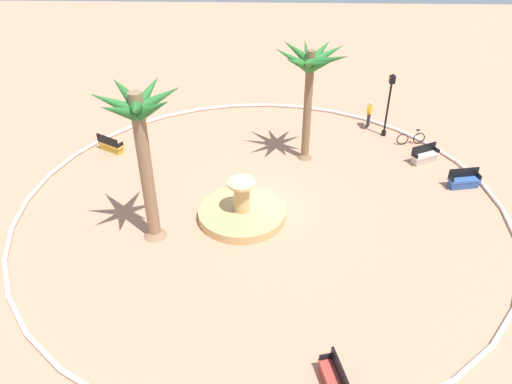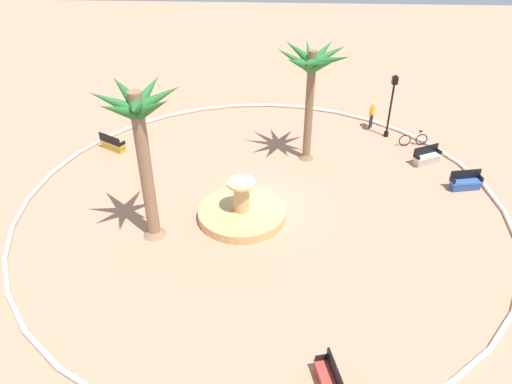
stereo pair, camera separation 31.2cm
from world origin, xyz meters
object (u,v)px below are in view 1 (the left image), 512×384
(bicycle_red_frame, at_px, (411,138))
(bench_southeast, at_px, (111,146))
(bench_north, at_px, (464,181))
(palm_tree_by_curb, at_px, (141,136))
(person_cyclist_helmet, at_px, (369,113))
(bench_east, at_px, (425,156))
(palm_tree_near_fountain, at_px, (310,71))
(bench_west, at_px, (334,381))
(fountain, at_px, (242,212))
(lamppost, at_px, (389,100))

(bicycle_red_frame, bearing_deg, bench_southeast, 4.47)
(bench_north, distance_m, bench_southeast, 19.31)
(palm_tree_by_curb, distance_m, bench_north, 16.33)
(bench_southeast, height_order, person_cyclist_helmet, person_cyclist_helmet)
(bench_east, distance_m, person_cyclist_helmet, 4.92)
(palm_tree_near_fountain, distance_m, bicycle_red_frame, 8.02)
(bench_north, bearing_deg, bench_southeast, -9.36)
(person_cyclist_helmet, bearing_deg, palm_tree_near_fountain, 43.66)
(bench_east, distance_m, bicycle_red_frame, 2.06)
(bench_north, relative_size, bench_southeast, 1.02)
(palm_tree_near_fountain, xyz_separation_m, bicycle_red_frame, (-6.28, -1.76, -4.67))
(bench_east, xyz_separation_m, bench_southeast, (17.68, -0.68, 0.00))
(bench_west, bearing_deg, bench_east, -114.01)
(fountain, bearing_deg, bench_north, -165.15)
(palm_tree_by_curb, xyz_separation_m, bicycle_red_frame, (-13.32, -8.94, -4.65))
(bench_north, xyz_separation_m, bicycle_red_frame, (1.67, -4.50, 0.04))
(palm_tree_by_curb, bearing_deg, bench_southeast, -61.85)
(bench_east, height_order, bench_north, same)
(bench_east, height_order, person_cyclist_helmet, person_cyclist_helmet)
(palm_tree_by_curb, height_order, bench_north, palm_tree_by_curb)
(bench_east, bearing_deg, person_cyclist_helmet, -59.76)
(bench_north, bearing_deg, bicycle_red_frame, -69.61)
(palm_tree_near_fountain, height_order, bench_west, palm_tree_near_fountain)
(fountain, bearing_deg, bench_southeast, -37.82)
(lamppost, height_order, person_cyclist_helmet, lamppost)
(palm_tree_near_fountain, bearing_deg, lamppost, -150.08)
(bench_southeast, xyz_separation_m, lamppost, (-16.02, -2.43, 1.96))
(bench_west, distance_m, lamppost, 18.22)
(palm_tree_near_fountain, relative_size, person_cyclist_helmet, 3.76)
(fountain, xyz_separation_m, person_cyclist_helmet, (-7.36, -9.65, 0.66))
(fountain, xyz_separation_m, bench_west, (-3.41, 8.94, 0.05))
(lamppost, bearing_deg, bicycle_red_frame, 141.68)
(bench_north, distance_m, lamppost, 6.64)
(palm_tree_by_curb, height_order, bicycle_red_frame, palm_tree_by_curb)
(bench_north, xyz_separation_m, bench_southeast, (19.05, -3.14, 0.00))
(palm_tree_by_curb, bearing_deg, bench_west, 134.04)
(fountain, xyz_separation_m, lamppost, (-8.15, -8.54, 2.01))
(bench_west, xyz_separation_m, bench_north, (-7.77, -11.91, 0.00))
(fountain, relative_size, bench_east, 2.48)
(fountain, relative_size, bench_west, 2.45)
(bench_west, height_order, bench_southeast, same)
(palm_tree_near_fountain, relative_size, bench_north, 3.85)
(palm_tree_near_fountain, height_order, palm_tree_by_curb, palm_tree_by_curb)
(palm_tree_near_fountain, relative_size, bicycle_red_frame, 3.74)
(bench_east, relative_size, lamppost, 0.42)
(fountain, bearing_deg, bench_west, 110.88)
(bench_east, distance_m, bench_southeast, 17.69)
(lamppost, height_order, bicycle_red_frame, lamppost)
(bench_north, height_order, lamppost, lamppost)
(palm_tree_by_curb, bearing_deg, palm_tree_near_fountain, -134.42)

